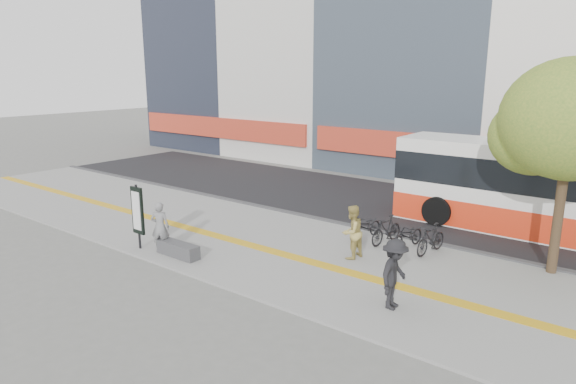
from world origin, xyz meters
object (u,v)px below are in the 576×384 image
Objects in this scene: signboard at (138,211)px; pedestrian_tan at (352,232)px; bench at (178,249)px; street_tree at (571,122)px; bus at (571,197)px; pedestrian_dark at (394,274)px; seated_woman at (160,227)px.

pedestrian_tan is (6.09, 3.58, -0.42)m from signboard.
bench is 12.23m from street_tree.
signboard reaches higher than pedestrian_tan.
pedestrian_dark is at bearing -105.52° from bus.
street_tree is 3.48× the size of pedestrian_dark.
seated_woman is (0.80, 0.26, -0.44)m from signboard.
pedestrian_tan is 3.53m from pedestrian_dark.
seated_woman is at bearing -50.09° from pedestrian_tan.
bus reaches higher than seated_woman.
signboard is 14.99m from bus.
seated_woman is at bearing 92.79° from pedestrian_dark.
street_tree reaches higher than bench.
street_tree is 12.71m from seated_woman.
bus is (9.55, 9.70, 1.30)m from bench.
bench is at bearing 10.81° from signboard.
signboard reaches higher than pedestrian_dark.
bus reaches higher than signboard.
signboard is 1.30× the size of seated_woman.
pedestrian_tan is at bearing 36.08° from bench.
bench is 1.01m from seated_woman.
signboard is at bearing -169.19° from bench.
seated_woman is (-10.35, -9.74, -0.68)m from bus.
bench is at bearing 93.22° from pedestrian_dark.
bench is 0.88× the size of pedestrian_dark.
seated_woman is at bearing -136.74° from bus.
pedestrian_dark is at bearing 7.92° from signboard.
seated_woman is at bearing -177.00° from bench.
bus is (-0.23, 3.68, -2.91)m from street_tree.
bus is at bearing 45.43° from bench.
street_tree is at bearing 125.31° from pedestrian_tan.
signboard is 0.35× the size of street_tree.
bus is 7.28× the size of seated_woman.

